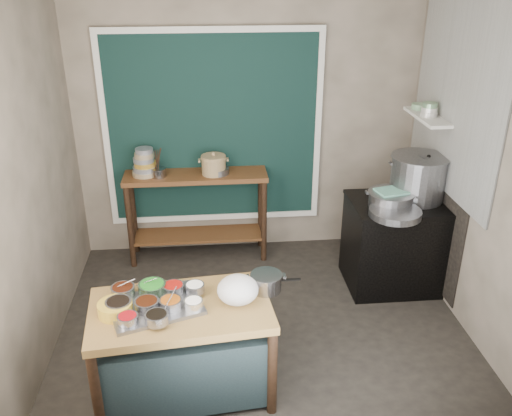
{
  "coord_description": "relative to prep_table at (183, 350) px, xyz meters",
  "views": [
    {
      "loc": [
        -0.42,
        -3.89,
        2.94
      ],
      "look_at": [
        -0.03,
        0.25,
        1.02
      ],
      "focal_mm": 38.0,
      "sensor_mm": 36.0,
      "label": 1
    }
  ],
  "objects": [
    {
      "name": "floor",
      "position": [
        0.65,
        0.75,
        -0.39
      ],
      "size": [
        3.5,
        3.0,
        0.02
      ],
      "primitive_type": "cube",
      "color": "#2A2620",
      "rests_on": "ground"
    },
    {
      "name": "stove_block",
      "position": [
        2.0,
        1.3,
        0.05
      ],
      "size": [
        0.9,
        0.68,
        0.85
      ],
      "primitive_type": "cube",
      "color": "black",
      "rests_on": "floor"
    },
    {
      "name": "shelf_bowl_green",
      "position": [
        2.28,
        1.83,
        1.27
      ],
      "size": [
        0.19,
        0.19,
        0.05
      ],
      "primitive_type": "cylinder",
      "rotation": [
        0.0,
        0.0,
        0.35
      ],
      "color": "gray",
      "rests_on": "wall_shelf"
    },
    {
      "name": "prep_table",
      "position": [
        0.0,
        0.0,
        0.0
      ],
      "size": [
        1.31,
        0.84,
        0.75
      ],
      "primitive_type": "cube",
      "rotation": [
        0.0,
        0.0,
        0.09
      ],
      "color": "olive",
      "rests_on": "floor"
    },
    {
      "name": "curtain_frame",
      "position": [
        0.3,
        2.21,
        0.98
      ],
      "size": [
        2.22,
        0.03,
        2.02
      ],
      "primitive_type": null,
      "color": "beige",
      "rests_on": "back_wall"
    },
    {
      "name": "utensil_cup",
      "position": [
        -0.26,
        1.98,
        0.62
      ],
      "size": [
        0.17,
        0.17,
        0.09
      ],
      "primitive_type": "cylinder",
      "rotation": [
        0.0,
        0.0,
        -0.14
      ],
      "color": "gray",
      "rests_on": "back_counter"
    },
    {
      "name": "wall_shelf",
      "position": [
        2.28,
        1.6,
        1.23
      ],
      "size": [
        0.22,
        0.7,
        0.03
      ],
      "primitive_type": "cube",
      "color": "beige",
      "rests_on": "right_wall"
    },
    {
      "name": "left_wall",
      "position": [
        -1.11,
        0.75,
        1.02
      ],
      "size": [
        0.02,
        3.0,
        2.8
      ],
      "primitive_type": "cube",
      "color": "gray",
      "rests_on": "floor"
    },
    {
      "name": "steamer",
      "position": [
        1.87,
        1.22,
        0.57
      ],
      "size": [
        0.53,
        0.53,
        0.14
      ],
      "primitive_type": null,
      "rotation": [
        0.0,
        0.0,
        -0.3
      ],
      "color": "gray",
      "rests_on": "stove_top"
    },
    {
      "name": "green_cloth",
      "position": [
        1.87,
        1.22,
        0.65
      ],
      "size": [
        0.3,
        0.26,
        0.02
      ],
      "primitive_type": "cube",
      "rotation": [
        0.0,
        0.0,
        0.24
      ],
      "color": "#65A680",
      "rests_on": "steamer"
    },
    {
      "name": "shelf_bowl_stack",
      "position": [
        2.28,
        1.58,
        1.3
      ],
      "size": [
        0.16,
        0.16,
        0.12
      ],
      "color": "silver",
      "rests_on": "wall_shelf"
    },
    {
      "name": "back_counter",
      "position": [
        0.1,
        2.03,
        0.1
      ],
      "size": [
        1.45,
        0.4,
        0.95
      ],
      "primitive_type": "cube",
      "color": "#563618",
      "rests_on": "floor"
    },
    {
      "name": "plastic_bag_b",
      "position": [
        0.41,
        0.04,
        0.45
      ],
      "size": [
        0.25,
        0.24,
        0.15
      ],
      "primitive_type": "ellipsoid",
      "rotation": [
        0.0,
        0.0,
        0.37
      ],
      "color": "white",
      "rests_on": "prep_table"
    },
    {
      "name": "wide_bowl",
      "position": [
        0.32,
        2.01,
        0.61
      ],
      "size": [
        0.32,
        0.32,
        0.06
      ],
      "primitive_type": "cylinder",
      "rotation": [
        0.0,
        0.0,
        0.37
      ],
      "color": "gray",
      "rests_on": "back_counter"
    },
    {
      "name": "bowl_stack",
      "position": [
        -0.4,
        2.04,
        0.7
      ],
      "size": [
        0.25,
        0.25,
        0.28
      ],
      "color": "tan",
      "rests_on": "back_counter"
    },
    {
      "name": "condiment_bowls",
      "position": [
        -0.19,
        0.02,
        0.44
      ],
      "size": [
        0.67,
        0.52,
        0.08
      ],
      "color": "silver",
      "rests_on": "condiment_tray"
    },
    {
      "name": "ceramic_crock",
      "position": [
        0.29,
        2.0,
        0.66
      ],
      "size": [
        0.27,
        0.27,
        0.18
      ],
      "primitive_type": null,
      "rotation": [
        0.0,
        0.0,
        0.03
      ],
      "color": "#927C50",
      "rests_on": "back_counter"
    },
    {
      "name": "back_wall",
      "position": [
        0.65,
        2.26,
        1.02
      ],
      "size": [
        3.5,
        0.02,
        2.8
      ],
      "primitive_type": "cube",
      "color": "gray",
      "rests_on": "floor"
    },
    {
      "name": "shallow_pan",
      "position": [
        1.85,
        1.01,
        0.54
      ],
      "size": [
        0.51,
        0.51,
        0.06
      ],
      "primitive_type": "cylinder",
      "rotation": [
        0.0,
        0.0,
        0.12
      ],
      "color": "gray",
      "rests_on": "stove_top"
    },
    {
      "name": "tile_panel",
      "position": [
        2.38,
        1.3,
        1.48
      ],
      "size": [
        0.02,
        1.7,
        1.7
      ],
      "primitive_type": "cube",
      "color": "#B2B2AA",
      "rests_on": "right_wall"
    },
    {
      "name": "soot_patch",
      "position": [
        2.39,
        1.4,
        0.32
      ],
      "size": [
        0.01,
        1.3,
        1.3
      ],
      "primitive_type": "cube",
      "color": "black",
      "rests_on": "right_wall"
    },
    {
      "name": "stove_top",
      "position": [
        2.0,
        1.3,
        0.49
      ],
      "size": [
        0.92,
        0.69,
        0.03
      ],
      "primitive_type": "cube",
      "color": "black",
      "rests_on": "stove_block"
    },
    {
      "name": "stock_pot",
      "position": [
        2.16,
        1.36,
        0.72
      ],
      "size": [
        0.56,
        0.56,
        0.42
      ],
      "primitive_type": null,
      "rotation": [
        0.0,
        0.0,
        -0.04
      ],
      "color": "gray",
      "rests_on": "stove_top"
    },
    {
      "name": "curtain_panel",
      "position": [
        0.3,
        2.22,
        0.98
      ],
      "size": [
        2.1,
        0.02,
        1.9
      ],
      "primitive_type": "cube",
      "color": "black",
      "rests_on": "back_wall"
    },
    {
      "name": "saucepan",
      "position": [
        0.61,
        0.15,
        0.44
      ],
      "size": [
        0.24,
        0.24,
        0.13
      ],
      "primitive_type": null,
      "rotation": [
        0.0,
        0.0,
        -0.03
      ],
      "color": "gray",
      "rests_on": "prep_table"
    },
    {
      "name": "pot_lid",
      "position": [
        2.21,
        1.34,
        0.72
      ],
      "size": [
        0.23,
        0.46,
        0.44
      ],
      "primitive_type": "cylinder",
      "rotation": [
        0.0,
        1.36,
        0.27
      ],
      "color": "gray",
      "rests_on": "stove_top"
    },
    {
      "name": "yellow_basin",
      "position": [
        -0.43,
        -0.05,
        0.42
      ],
      "size": [
        0.3,
        0.3,
        0.09
      ],
      "primitive_type": "cylinder",
      "rotation": [
        0.0,
        0.0,
        0.35
      ],
      "color": "#B58F26",
      "rests_on": "prep_table"
    },
    {
      "name": "plastic_bag_a",
      "position": [
        0.4,
        0.01,
        0.48
      ],
      "size": [
        0.36,
        0.34,
        0.22
      ],
      "primitive_type": "ellipsoid",
      "rotation": [
        0.0,
        0.0,
        0.43
      ],
      "color": "white",
      "rests_on": "prep_table"
    },
    {
      "name": "condiment_tray",
      "position": [
        -0.17,
        0.0,
        0.39
      ],
      "size": [
        0.71,
        0.6,
        0.03
      ],
      "primitive_type": "cube",
      "rotation": [
        0.0,
        0.0,
        0.32
      ],
      "color": "gray",
      "rests_on": "prep_table"
    },
    {
      "name": "right_wall",
      "position": [
        2.41,
        0.75,
        1.02
      ],
      "size": [
        0.02,
        3.0,
        2.8
      ],
      "primitive_type": "cube",
      "color": "gray",
      "rests_on": "floor"
    }
  ]
}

